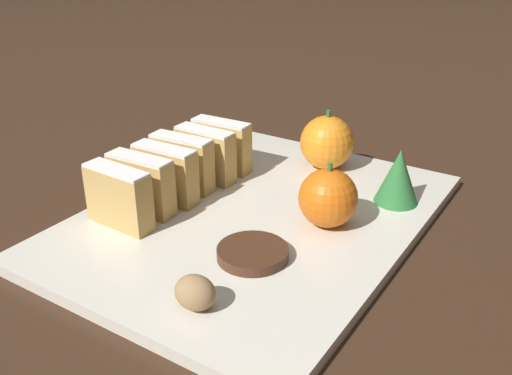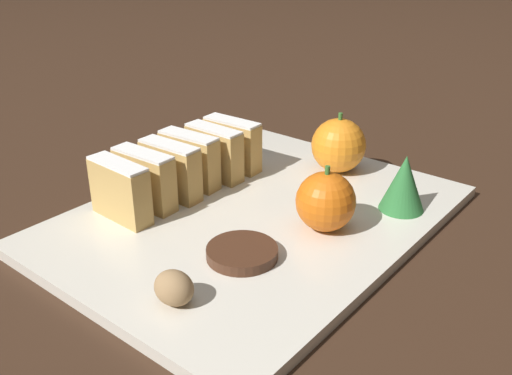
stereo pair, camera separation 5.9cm
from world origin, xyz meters
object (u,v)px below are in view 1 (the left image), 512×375
object	(u,v)px
orange_far	(327,142)
walnut	(195,292)
chocolate_cookie	(253,253)
orange_near	(328,198)

from	to	relation	value
orange_far	walnut	xyz separation A→B (m)	(0.04, -0.31, -0.02)
walnut	chocolate_cookie	distance (m)	0.09
orange_far	walnut	size ratio (longest dim) A/B	2.10
orange_near	orange_far	distance (m)	0.15
orange_near	orange_far	size ratio (longest dim) A/B	0.92
orange_near	orange_far	world-z (taller)	orange_far
chocolate_cookie	orange_near	bearing A→B (deg)	72.98
walnut	orange_far	bearing A→B (deg)	97.31
orange_far	chocolate_cookie	bearing A→B (deg)	-80.41
orange_near	chocolate_cookie	size ratio (longest dim) A/B	1.02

